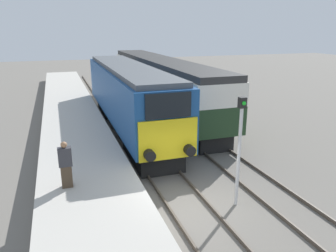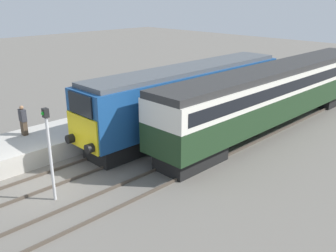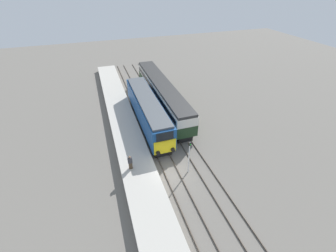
{
  "view_description": "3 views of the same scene",
  "coord_description": "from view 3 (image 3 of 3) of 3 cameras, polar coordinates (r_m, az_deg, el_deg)",
  "views": [
    {
      "loc": [
        -4.05,
        -9.53,
        6.14
      ],
      "look_at": [
        0.0,
        2.26,
        2.4
      ],
      "focal_mm": 35.0,
      "sensor_mm": 36.0,
      "label": 1
    },
    {
      "loc": [
        14.69,
        -6.61,
        8.08
      ],
      "look_at": [
        1.7,
        6.26,
        1.6
      ],
      "focal_mm": 40.0,
      "sensor_mm": 36.0,
      "label": 2
    },
    {
      "loc": [
        -5.69,
        -15.66,
        17.33
      ],
      "look_at": [
        1.7,
        6.26,
        1.6
      ],
      "focal_mm": 24.0,
      "sensor_mm": 36.0,
      "label": 3
    }
  ],
  "objects": [
    {
      "name": "ground_plane",
      "position": [
        24.04,
        0.95,
        -11.92
      ],
      "size": [
        120.0,
        120.0,
        0.0
      ],
      "primitive_type": "plane",
      "color": "slate"
    },
    {
      "name": "platform_left",
      "position": [
        29.15,
        -10.47,
        -1.78
      ],
      "size": [
        3.5,
        50.0,
        0.95
      ],
      "color": "#B7B2A8",
      "rests_on": "ground_plane"
    },
    {
      "name": "rails_near_track",
      "position": [
        27.51,
        -2.52,
        -4.68
      ],
      "size": [
        1.51,
        60.0,
        0.14
      ],
      "color": "#4C4238",
      "rests_on": "ground_plane"
    },
    {
      "name": "rails_far_track",
      "position": [
        28.41,
        4.07,
        -3.3
      ],
      "size": [
        1.5,
        60.0,
        0.14
      ],
      "color": "#4C4238",
      "rests_on": "ground_plane"
    },
    {
      "name": "locomotive",
      "position": [
        30.09,
        -5.21,
        4.02
      ],
      "size": [
        2.7,
        15.5,
        4.04
      ],
      "color": "black",
      "rests_on": "ground_plane"
    },
    {
      "name": "passenger_carriage",
      "position": [
        34.53,
        -1.51,
        8.62
      ],
      "size": [
        2.75,
        20.21,
        3.97
      ],
      "color": "black",
      "rests_on": "ground_plane"
    },
    {
      "name": "person_on_platform",
      "position": [
        22.96,
        -9.57,
        -9.11
      ],
      "size": [
        0.44,
        0.26,
        1.63
      ],
      "color": "#473828",
      "rests_on": "platform_left"
    },
    {
      "name": "signal_post",
      "position": [
        22.66,
        5.39,
        -7.35
      ],
      "size": [
        0.24,
        0.28,
        3.96
      ],
      "color": "silver",
      "rests_on": "ground_plane"
    }
  ]
}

